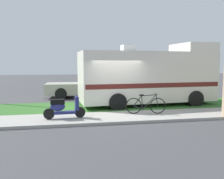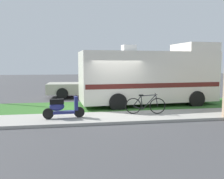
# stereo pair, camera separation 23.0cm
# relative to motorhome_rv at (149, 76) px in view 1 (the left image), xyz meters

# --- Properties ---
(ground_plane) EXTENTS (80.00, 80.00, 0.00)m
(ground_plane) POSITION_rel_motorhome_rv_xyz_m (-2.07, -1.77, -1.66)
(ground_plane) COLOR #424244
(sidewalk) EXTENTS (24.00, 2.00, 0.12)m
(sidewalk) POSITION_rel_motorhome_rv_xyz_m (-2.07, -2.97, -1.60)
(sidewalk) COLOR #9E9B93
(sidewalk) RESTS_ON ground
(grass_strip) EXTENTS (24.00, 3.40, 0.08)m
(grass_strip) POSITION_rel_motorhome_rv_xyz_m (-2.07, -0.27, -1.62)
(grass_strip) COLOR #336628
(grass_strip) RESTS_ON ground
(motorhome_rv) EXTENTS (7.60, 3.06, 3.48)m
(motorhome_rv) POSITION_rel_motorhome_rv_xyz_m (0.00, 0.00, 0.00)
(motorhome_rv) COLOR silver
(motorhome_rv) RESTS_ON ground
(scooter) EXTENTS (1.70, 0.50, 0.97)m
(scooter) POSITION_rel_motorhome_rv_xyz_m (-4.69, -2.99, -1.08)
(scooter) COLOR black
(scooter) RESTS_ON ground
(bicycle) EXTENTS (1.78, 0.52, 0.91)m
(bicycle) POSITION_rel_motorhome_rv_xyz_m (-1.07, -2.72, -1.14)
(bicycle) COLOR black
(bicycle) RESTS_ON ground
(pickup_truck_near) EXTENTS (5.24, 2.31, 1.87)m
(pickup_truck_near) POSITION_rel_motorhome_rv_xyz_m (-2.76, 3.84, -0.66)
(pickup_truck_near) COLOR #B7B29E
(pickup_truck_near) RESTS_ON ground
(pickup_truck_far) EXTENTS (5.47, 2.31, 1.75)m
(pickup_truck_far) POSITION_rel_motorhome_rv_xyz_m (0.27, 7.39, -0.71)
(pickup_truck_far) COLOR maroon
(pickup_truck_far) RESTS_ON ground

